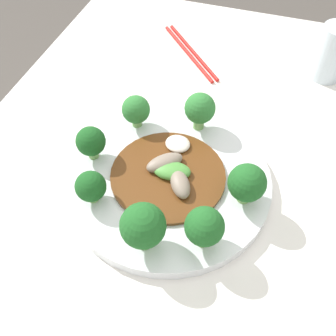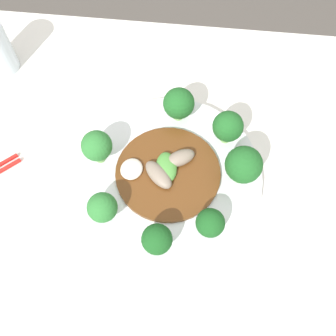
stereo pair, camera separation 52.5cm
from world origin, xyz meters
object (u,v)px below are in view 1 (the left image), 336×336
(broccoli_southwest, at_px, (136,110))
(broccoli_southeast, at_px, (91,187))
(broccoli_north, at_px, (247,183))
(chopsticks, at_px, (190,52))
(stirfry_center, at_px, (170,172))
(plate, at_px, (168,180))
(broccoli_east, at_px, (146,227))
(broccoli_northeast, at_px, (204,227))
(broccoli_south, at_px, (91,142))
(drinking_glass, at_px, (332,53))
(broccoli_west, at_px, (200,109))

(broccoli_southwest, xyz_separation_m, broccoli_southeast, (0.16, -0.01, -0.00))
(broccoli_north, height_order, chopsticks, broccoli_north)
(broccoli_north, bearing_deg, broccoli_southeast, -72.05)
(stirfry_center, bearing_deg, chopsticks, -169.46)
(broccoli_southwest, distance_m, broccoli_north, 0.22)
(plate, xyz_separation_m, stirfry_center, (-0.00, 0.00, 0.02))
(broccoli_east, bearing_deg, chopsticks, -171.25)
(plate, distance_m, broccoli_northeast, 0.13)
(broccoli_south, relative_size, stirfry_center, 0.33)
(broccoli_south, bearing_deg, drinking_glass, 136.06)
(broccoli_southeast, xyz_separation_m, broccoli_north, (-0.07, 0.21, 0.01))
(broccoli_west, bearing_deg, broccoli_northeast, 16.54)
(broccoli_southwest, bearing_deg, broccoli_northeast, 41.79)
(broccoli_north, bearing_deg, stirfry_center, -94.91)
(broccoli_southeast, distance_m, broccoli_northeast, 0.17)
(broccoli_north, relative_size, stirfry_center, 0.38)
(broccoli_south, bearing_deg, broccoli_northeast, 65.05)
(broccoli_northeast, xyz_separation_m, drinking_glass, (-0.44, 0.13, -0.00))
(broccoli_east, xyz_separation_m, stirfry_center, (-0.12, -0.01, -0.04))
(broccoli_west, bearing_deg, broccoli_southeast, -29.20)
(broccoli_southwest, xyz_separation_m, broccoli_northeast, (0.18, 0.16, 0.00))
(broccoli_southwest, bearing_deg, broccoli_east, 24.34)
(broccoli_west, distance_m, broccoli_northeast, 0.22)
(chopsticks, bearing_deg, broccoli_southwest, -5.31)
(broccoli_west, bearing_deg, broccoli_north, 39.23)
(broccoli_southeast, xyz_separation_m, drinking_glass, (-0.42, 0.30, 0.00))
(broccoli_south, height_order, broccoli_northeast, broccoli_northeast)
(stirfry_center, relative_size, chopsticks, 1.03)
(stirfry_center, distance_m, drinking_glass, 0.41)
(broccoli_east, relative_size, stirfry_center, 0.43)
(broccoli_south, distance_m, chopsticks, 0.35)
(plate, bearing_deg, broccoli_south, -91.21)
(broccoli_south, distance_m, broccoli_northeast, 0.22)
(broccoli_west, relative_size, drinking_glass, 0.64)
(broccoli_east, relative_size, chopsticks, 0.45)
(broccoli_south, bearing_deg, chopsticks, 169.42)
(broccoli_southeast, bearing_deg, drinking_glass, 144.58)
(chopsticks, bearing_deg, broccoli_northeast, 17.80)
(plate, relative_size, stirfry_center, 1.80)
(drinking_glass, bearing_deg, broccoli_west, -39.83)
(broccoli_north, xyz_separation_m, drinking_glass, (-0.36, 0.10, -0.00))
(broccoli_southeast, relative_size, stirfry_center, 0.30)
(broccoli_north, xyz_separation_m, chopsticks, (-0.35, -0.18, -0.05))
(broccoli_southeast, xyz_separation_m, broccoli_west, (-0.19, 0.11, 0.01))
(broccoli_east, distance_m, broccoli_southeast, 0.11)
(broccoli_south, distance_m, broccoli_west, 0.18)
(broccoli_southwest, height_order, broccoli_northeast, broccoli_northeast)
(broccoli_south, bearing_deg, broccoli_southeast, 24.59)
(broccoli_south, relative_size, chopsticks, 0.34)
(drinking_glass, bearing_deg, stirfry_center, -31.14)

